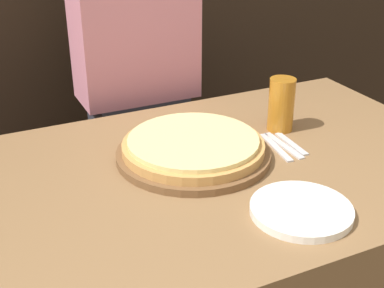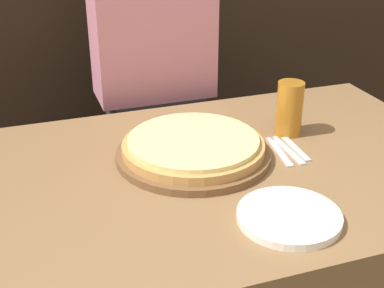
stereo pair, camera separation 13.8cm
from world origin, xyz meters
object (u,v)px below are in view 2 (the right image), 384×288
(spoon, at_px, (296,149))
(diner_person, at_px, (155,109))
(dinner_knife, at_px, (288,150))
(beer_glass, at_px, (290,106))
(pizza_on_board, at_px, (192,149))
(dinner_plate, at_px, (289,217))
(fork, at_px, (279,152))

(spoon, distance_m, diner_person, 0.63)
(dinner_knife, bearing_deg, beer_glass, 62.14)
(pizza_on_board, height_order, diner_person, diner_person)
(beer_glass, distance_m, spoon, 0.13)
(dinner_knife, height_order, diner_person, diner_person)
(dinner_plate, distance_m, dinner_knife, 0.33)
(spoon, bearing_deg, diner_person, 112.01)
(pizza_on_board, relative_size, dinner_plate, 1.80)
(diner_person, bearing_deg, dinner_knife, -70.14)
(pizza_on_board, xyz_separation_m, beer_glass, (0.31, 0.05, 0.06))
(beer_glass, height_order, dinner_knife, beer_glass)
(pizza_on_board, bearing_deg, diner_person, 85.22)
(fork, bearing_deg, dinner_plate, -113.72)
(beer_glass, bearing_deg, diner_person, 118.68)
(beer_glass, distance_m, dinner_knife, 0.14)
(fork, bearing_deg, dinner_knife, 0.00)
(fork, bearing_deg, pizza_on_board, 168.31)
(pizza_on_board, height_order, spoon, pizza_on_board)
(beer_glass, relative_size, spoon, 1.05)
(pizza_on_board, distance_m, fork, 0.24)
(spoon, bearing_deg, beer_glass, 74.37)
(dinner_plate, relative_size, spoon, 1.53)
(beer_glass, relative_size, dinner_plate, 0.69)
(dinner_plate, bearing_deg, diner_person, 93.75)
(beer_glass, bearing_deg, spoon, -105.63)
(fork, distance_m, diner_person, 0.62)
(beer_glass, height_order, spoon, beer_glass)
(fork, height_order, dinner_knife, same)
(spoon, xyz_separation_m, diner_person, (-0.23, 0.58, -0.08))
(pizza_on_board, height_order, dinner_plate, pizza_on_board)
(fork, xyz_separation_m, dinner_knife, (0.02, 0.00, 0.00))
(beer_glass, xyz_separation_m, dinner_knife, (-0.05, -0.10, -0.08))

